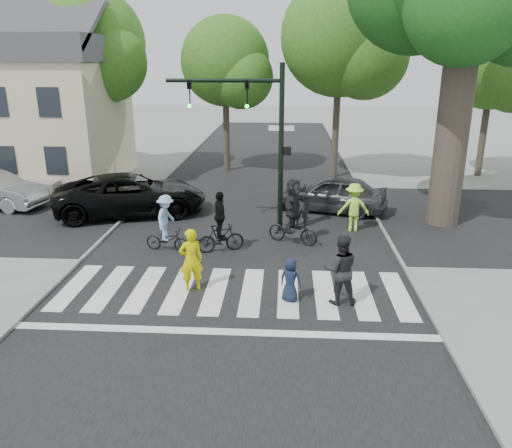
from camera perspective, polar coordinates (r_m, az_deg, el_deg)
The scene contains 23 objects.
ground at distance 13.02m, azimuth -3.03°, elevation -9.56°, with size 120.00×120.00×0.00m, color gray.
road_stem at distance 17.58m, azimuth -1.24°, elevation -1.94°, with size 10.00×70.00×0.01m, color black.
road_cross at distance 20.41m, azimuth -0.56°, elevation 0.96°, with size 70.00×10.00×0.01m, color black.
curb_left at distance 18.65m, azimuth -16.91°, elevation -1.41°, with size 0.10×70.00×0.10m, color gray.
curb_right at distance 17.89m, azimuth 15.11°, elevation -2.08°, with size 0.10×70.00×0.10m, color gray.
crosswalk at distance 13.61m, azimuth -2.72°, elevation -8.23°, with size 10.00×3.85×0.01m.
traffic_signal at distance 17.80m, azimuth 0.15°, elevation 11.24°, with size 4.45×0.29×6.00m.
bg_tree_0 at distance 31.33m, azimuth -26.58°, elevation 16.55°, with size 5.46×5.20×8.97m.
bg_tree_1 at distance 28.75m, azimuth -18.05°, elevation 18.56°, with size 6.09×5.80×9.80m.
bg_tree_2 at distance 28.24m, azimuth -3.07°, elevation 17.62°, with size 5.04×4.80×8.40m.
bg_tree_3 at distance 26.89m, azimuth 10.32°, elevation 19.82°, with size 6.30×6.00×10.20m.
bg_tree_4 at distance 29.64m, azimuth 25.97°, elevation 15.65°, with size 4.83×4.60×8.15m.
house at distance 28.58m, azimuth -23.90°, elevation 12.17°, with size 8.40×8.10×8.82m.
pedestrian_woman at distance 13.72m, azimuth -7.44°, elevation -4.09°, with size 0.65×0.43×1.78m, color #D5D300.
pedestrian_child at distance 13.15m, azimuth 3.97°, elevation -6.36°, with size 0.59×0.38×1.20m, color #161F33.
pedestrian_adult at distance 13.06m, azimuth 9.63°, elevation -5.17°, with size 0.91×0.71×1.88m, color black.
cyclist_left at distance 16.67m, azimuth -10.19°, elevation -0.36°, with size 1.59×1.08×1.92m.
cyclist_mid at distance 16.38m, azimuth -4.10°, elevation -0.41°, with size 1.63×1.03×2.06m.
cyclist_right at distance 17.11m, azimuth 4.28°, elevation 1.04°, with size 1.91×1.76×2.30m.
car_suv at distance 21.04m, azimuth -14.10°, elevation 3.28°, with size 2.78×6.04×1.68m, color black.
car_grey at distance 21.09m, azimuth 8.67°, elevation 3.47°, with size 1.82×4.51×1.54m, color #333236.
bystander_hivis at distance 18.72m, azimuth 11.10°, elevation 1.88°, with size 1.17×0.67×1.81m, color #B8FF43.
bystander_dark at distance 19.03m, azimuth 5.22°, elevation 2.23°, with size 0.62×0.41×1.70m, color black.
Camera 1 is at (1.36, -11.44, 6.06)m, focal length 35.00 mm.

